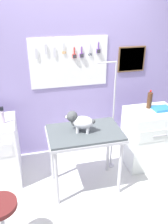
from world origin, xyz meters
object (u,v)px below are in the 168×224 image
grooming_arm (112,122)px  cabinet_right (149,137)px  dog (80,121)px  grooming_table (85,138)px  stool (1,213)px  soda_bottle (150,100)px

grooming_arm → cabinet_right: size_ratio=1.84×
cabinet_right → dog: bearing=-166.1°
grooming_table → grooming_arm: 0.56m
stool → soda_bottle: size_ratio=2.30×
cabinet_right → soda_bottle: (-0.00, 0.10, 0.55)m
grooming_table → cabinet_right: (1.03, 0.28, -0.31)m
grooming_arm → soda_bottle: grooming_arm is taller
cabinet_right → soda_bottle: soda_bottle is taller
cabinet_right → stool: bearing=-154.3°
dog → grooming_table: bearing=-11.0°
dog → soda_bottle: (1.09, 0.38, 0.00)m
grooming_table → soda_bottle: soda_bottle is taller
grooming_arm → stool: size_ratio=2.60×
grooming_arm → stool: grooming_arm is taller
grooming_table → grooming_arm: (0.46, 0.31, -0.00)m
grooming_table → dog: dog is taller
dog → cabinet_right: bearing=13.9°
grooming_table → cabinet_right: size_ratio=1.05×
grooming_table → cabinet_right: 1.12m
grooming_table → grooming_arm: bearing=33.6°
dog → soda_bottle: soda_bottle is taller
stool → soda_bottle: (2.00, 1.07, 0.49)m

